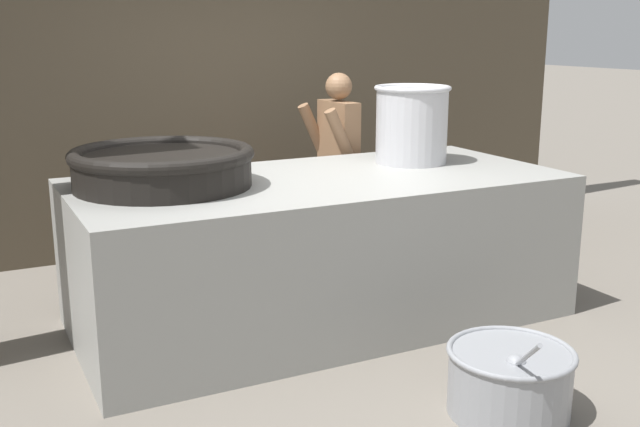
{
  "coord_description": "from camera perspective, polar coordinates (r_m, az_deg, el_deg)",
  "views": [
    {
      "loc": [
        -2.23,
        -4.47,
        1.98
      ],
      "look_at": [
        0.0,
        0.0,
        0.76
      ],
      "focal_mm": 42.0,
      "sensor_mm": 36.0,
      "label": 1
    }
  ],
  "objects": [
    {
      "name": "ground_plane",
      "position": [
        5.37,
        0.0,
        -7.89
      ],
      "size": [
        60.0,
        60.0,
        0.0
      ],
      "primitive_type": "plane",
      "color": "slate"
    },
    {
      "name": "back_wall",
      "position": [
        7.07,
        -8.43,
        14.42
      ],
      "size": [
        7.85,
        0.24,
        4.16
      ],
      "primitive_type": "cube",
      "color": "#4C4233",
      "rests_on": "ground_plane"
    },
    {
      "name": "hearth_platform",
      "position": [
        5.21,
        0.0,
        -2.71
      ],
      "size": [
        3.32,
        1.55,
        1.01
      ],
      "color": "gray",
      "rests_on": "ground_plane"
    },
    {
      "name": "giant_wok_near",
      "position": [
        4.86,
        -11.9,
        3.6
      ],
      "size": [
        1.17,
        1.17,
        0.26
      ],
      "color": "black",
      "rests_on": "hearth_platform"
    },
    {
      "name": "stock_pot",
      "position": [
        5.66,
        7.0,
        6.85
      ],
      "size": [
        0.57,
        0.57,
        0.58
      ],
      "color": "#B7B7BC",
      "rests_on": "hearth_platform"
    },
    {
      "name": "cook",
      "position": [
        6.48,
        1.33,
        4.03
      ],
      "size": [
        0.38,
        0.59,
        1.64
      ],
      "rotation": [
        0.0,
        0.0,
        3.16
      ],
      "color": "#8C6647",
      "rests_on": "ground_plane"
    },
    {
      "name": "prep_bowl_vegetables",
      "position": [
        4.16,
        14.25,
        -12.04
      ],
      "size": [
        0.68,
        0.82,
        0.63
      ],
      "color": "gray",
      "rests_on": "ground_plane"
    }
  ]
}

